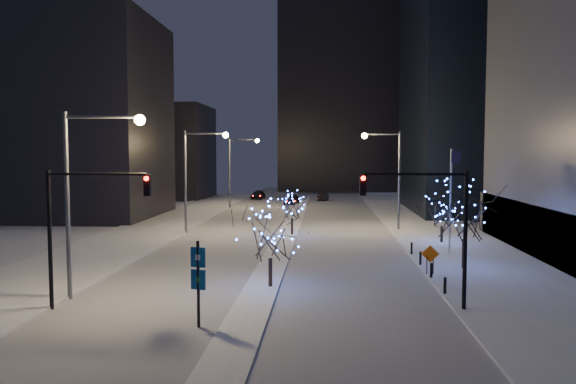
# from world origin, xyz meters

# --- Properties ---
(ground) EXTENTS (160.00, 160.00, 0.00)m
(ground) POSITION_xyz_m (0.00, 0.00, 0.00)
(ground) COLOR silver
(ground) RESTS_ON ground
(road) EXTENTS (20.00, 130.00, 0.02)m
(road) POSITION_xyz_m (0.00, 35.00, 0.01)
(road) COLOR #9EA3AC
(road) RESTS_ON ground
(median) EXTENTS (2.00, 80.00, 0.15)m
(median) POSITION_xyz_m (0.00, 30.00, 0.07)
(median) COLOR white
(median) RESTS_ON ground
(east_sidewalk) EXTENTS (10.00, 90.00, 0.15)m
(east_sidewalk) POSITION_xyz_m (15.00, 20.00, 0.07)
(east_sidewalk) COLOR white
(east_sidewalk) RESTS_ON ground
(west_sidewalk) EXTENTS (8.00, 90.00, 0.15)m
(west_sidewalk) POSITION_xyz_m (-14.00, 20.00, 0.07)
(west_sidewalk) COLOR white
(west_sidewalk) RESTS_ON ground
(filler_west_near) EXTENTS (22.00, 18.00, 24.00)m
(filler_west_near) POSITION_xyz_m (-28.00, 40.00, 12.00)
(filler_west_near) COLOR black
(filler_west_near) RESTS_ON ground
(filler_west_far) EXTENTS (18.00, 16.00, 16.00)m
(filler_west_far) POSITION_xyz_m (-26.00, 70.00, 8.00)
(filler_west_far) COLOR black
(filler_west_far) RESTS_ON ground
(horizon_block) EXTENTS (24.00, 14.00, 42.00)m
(horizon_block) POSITION_xyz_m (6.00, 92.00, 21.00)
(horizon_block) COLOR black
(horizon_block) RESTS_ON ground
(street_lamp_w_near) EXTENTS (4.40, 0.56, 10.00)m
(street_lamp_w_near) POSITION_xyz_m (-8.94, 2.00, 6.50)
(street_lamp_w_near) COLOR #595E66
(street_lamp_w_near) RESTS_ON ground
(street_lamp_w_mid) EXTENTS (4.40, 0.56, 10.00)m
(street_lamp_w_mid) POSITION_xyz_m (-8.94, 27.00, 6.50)
(street_lamp_w_mid) COLOR #595E66
(street_lamp_w_mid) RESTS_ON ground
(street_lamp_w_far) EXTENTS (4.40, 0.56, 10.00)m
(street_lamp_w_far) POSITION_xyz_m (-8.94, 52.00, 6.50)
(street_lamp_w_far) COLOR #595E66
(street_lamp_w_far) RESTS_ON ground
(street_lamp_east) EXTENTS (3.90, 0.56, 10.00)m
(street_lamp_east) POSITION_xyz_m (10.08, 30.00, 6.45)
(street_lamp_east) COLOR #595E66
(street_lamp_east) RESTS_ON ground
(traffic_signal_west) EXTENTS (5.26, 0.43, 7.00)m
(traffic_signal_west) POSITION_xyz_m (-8.44, -0.00, 4.76)
(traffic_signal_west) COLOR black
(traffic_signal_west) RESTS_ON ground
(traffic_signal_east) EXTENTS (5.26, 0.43, 7.00)m
(traffic_signal_east) POSITION_xyz_m (8.94, 1.00, 4.76)
(traffic_signal_east) COLOR black
(traffic_signal_east) RESTS_ON ground
(flagpoles) EXTENTS (1.35, 2.60, 8.00)m
(flagpoles) POSITION_xyz_m (13.37, 17.25, 4.80)
(flagpoles) COLOR silver
(flagpoles) RESTS_ON east_sidewalk
(bollards) EXTENTS (0.16, 12.16, 0.90)m
(bollards) POSITION_xyz_m (10.20, 10.00, 0.60)
(bollards) COLOR black
(bollards) RESTS_ON east_sidewalk
(car_near) EXTENTS (2.50, 4.72, 1.53)m
(car_near) POSITION_xyz_m (-1.50, 57.87, 0.76)
(car_near) COLOR black
(car_near) RESTS_ON ground
(car_mid) EXTENTS (1.99, 4.16, 1.32)m
(car_mid) POSITION_xyz_m (3.18, 65.54, 0.66)
(car_mid) COLOR black
(car_mid) RESTS_ON ground
(car_far) EXTENTS (2.29, 4.80, 1.35)m
(car_far) POSITION_xyz_m (-7.87, 67.89, 0.68)
(car_far) COLOR black
(car_far) RESTS_ON ground
(holiday_tree_median_near) EXTENTS (5.53, 5.53, 5.06)m
(holiday_tree_median_near) POSITION_xyz_m (0.50, 5.07, 3.34)
(holiday_tree_median_near) COLOR black
(holiday_tree_median_near) RESTS_ON median
(holiday_tree_median_far) EXTENTS (4.33, 4.33, 4.27)m
(holiday_tree_median_far) POSITION_xyz_m (0.50, 25.75, 2.92)
(holiday_tree_median_far) COLOR black
(holiday_tree_median_far) RESTS_ON median
(holiday_tree_plaza_near) EXTENTS (6.37, 6.37, 6.10)m
(holiday_tree_plaza_near) POSITION_xyz_m (12.85, 10.93, 3.99)
(holiday_tree_plaza_near) COLOR black
(holiday_tree_plaza_near) RESTS_ON east_sidewalk
(holiday_tree_plaza_far) EXTENTS (4.63, 4.63, 4.29)m
(holiday_tree_plaza_far) POSITION_xyz_m (13.68, 22.11, 2.85)
(holiday_tree_plaza_far) COLOR black
(holiday_tree_plaza_far) RESTS_ON east_sidewalk
(wayfinding_sign) EXTENTS (0.69, 0.28, 3.93)m
(wayfinding_sign) POSITION_xyz_m (-2.00, -2.35, 2.41)
(wayfinding_sign) COLOR black
(wayfinding_sign) RESTS_ON ground
(construction_sign) EXTENTS (1.12, 0.18, 1.85)m
(construction_sign) POSITION_xyz_m (10.30, 8.98, 1.26)
(construction_sign) COLOR black
(construction_sign) RESTS_ON east_sidewalk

